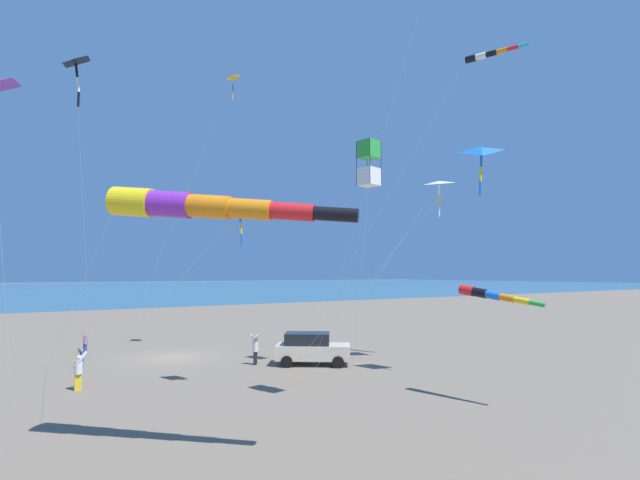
{
  "coord_description": "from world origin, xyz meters",
  "views": [
    {
      "loc": [
        -30.41,
        8.24,
        5.31
      ],
      "look_at": [
        -11.66,
        -3.74,
        6.94
      ],
      "focal_mm": 25.98,
      "sensor_mm": 36.0,
      "label": 1
    }
  ],
  "objects_px": {
    "cooler_box": "(304,354)",
    "kite_delta_green_low_center": "(75,63)",
    "person_bystander_far": "(85,342)",
    "parked_car": "(312,348)",
    "person_child_grey_jacket": "(82,357)",
    "kite_delta_long_streamer_right": "(233,79)",
    "kite_windsock_rainbow_low_near": "(487,55)",
    "person_child_green_jacket": "(79,369)",
    "kite_box_long_streamer_left": "(369,163)",
    "kite_delta_red_high_left": "(240,210)",
    "kite_delta_checkered_midright": "(481,151)",
    "kite_delta_small_distant": "(439,184)",
    "kite_windsock_striped_overhead": "(197,206)",
    "person_adult_flyer": "(255,348)",
    "kite_windsock_teal_far_right": "(489,295)"
  },
  "relations": [
    {
      "from": "person_adult_flyer",
      "to": "kite_delta_long_streamer_right",
      "type": "relative_size",
      "value": 0.09
    },
    {
      "from": "person_bystander_far",
      "to": "kite_delta_checkered_midright",
      "type": "height_order",
      "value": "kite_delta_checkered_midright"
    },
    {
      "from": "parked_car",
      "to": "kite_box_long_streamer_left",
      "type": "xyz_separation_m",
      "value": [
        -8.76,
        2.63,
        8.9
      ]
    },
    {
      "from": "person_child_green_jacket",
      "to": "kite_box_long_streamer_left",
      "type": "bearing_deg",
      "value": -134.66
    },
    {
      "from": "cooler_box",
      "to": "kite_delta_red_high_left",
      "type": "xyz_separation_m",
      "value": [
        -5.77,
        6.91,
        8.07
      ]
    },
    {
      "from": "person_adult_flyer",
      "to": "kite_delta_red_high_left",
      "type": "distance_m",
      "value": 9.54
    },
    {
      "from": "kite_delta_checkered_midright",
      "to": "kite_windsock_teal_far_right",
      "type": "distance_m",
      "value": 8.15
    },
    {
      "from": "person_child_grey_jacket",
      "to": "kite_windsock_rainbow_low_near",
      "type": "relative_size",
      "value": 0.06
    },
    {
      "from": "person_bystander_far",
      "to": "kite_delta_green_low_center",
      "type": "distance_m",
      "value": 18.63
    },
    {
      "from": "kite_delta_green_low_center",
      "to": "person_child_grey_jacket",
      "type": "bearing_deg",
      "value": -12.19
    },
    {
      "from": "person_child_grey_jacket",
      "to": "kite_windsock_teal_far_right",
      "type": "bearing_deg",
      "value": -141.27
    },
    {
      "from": "kite_windsock_rainbow_low_near",
      "to": "kite_delta_checkered_midright",
      "type": "relative_size",
      "value": 1.57
    },
    {
      "from": "kite_delta_long_streamer_right",
      "to": "kite_windsock_striped_overhead",
      "type": "xyz_separation_m",
      "value": [
        -16.45,
        7.57,
        -11.67
      ]
    },
    {
      "from": "cooler_box",
      "to": "kite_delta_green_low_center",
      "type": "bearing_deg",
      "value": 99.68
    },
    {
      "from": "person_bystander_far",
      "to": "kite_windsock_striped_overhead",
      "type": "height_order",
      "value": "kite_windsock_striped_overhead"
    },
    {
      "from": "kite_delta_red_high_left",
      "to": "kite_delta_small_distant",
      "type": "height_order",
      "value": "kite_delta_small_distant"
    },
    {
      "from": "kite_delta_red_high_left",
      "to": "kite_delta_small_distant",
      "type": "xyz_separation_m",
      "value": [
        -0.5,
        -12.71,
        2.49
      ]
    },
    {
      "from": "person_bystander_far",
      "to": "kite_windsock_striped_overhead",
      "type": "xyz_separation_m",
      "value": [
        -21.77,
        -0.59,
        6.59
      ]
    },
    {
      "from": "parked_car",
      "to": "kite_delta_checkered_midright",
      "type": "bearing_deg",
      "value": -148.57
    },
    {
      "from": "person_child_green_jacket",
      "to": "person_bystander_far",
      "type": "xyz_separation_m",
      "value": [
        11.14,
        -1.38,
        -0.21
      ]
    },
    {
      "from": "kite_delta_checkered_midright",
      "to": "parked_car",
      "type": "bearing_deg",
      "value": 31.43
    },
    {
      "from": "kite_box_long_streamer_left",
      "to": "kite_delta_checkered_midright",
      "type": "height_order",
      "value": "kite_delta_checkered_midright"
    },
    {
      "from": "person_child_grey_jacket",
      "to": "kite_delta_long_streamer_right",
      "type": "xyz_separation_m",
      "value": [
        0.39,
        -8.91,
        18.38
      ]
    },
    {
      "from": "person_child_grey_jacket",
      "to": "kite_box_long_streamer_left",
      "type": "xyz_separation_m",
      "value": [
        -14.82,
        -8.87,
        9.22
      ]
    },
    {
      "from": "cooler_box",
      "to": "kite_box_long_streamer_left",
      "type": "height_order",
      "value": "kite_box_long_streamer_left"
    },
    {
      "from": "cooler_box",
      "to": "person_bystander_far",
      "type": "height_order",
      "value": "person_bystander_far"
    },
    {
      "from": "kite_box_long_streamer_left",
      "to": "kite_delta_green_low_center",
      "type": "bearing_deg",
      "value": 49.25
    },
    {
      "from": "kite_delta_green_low_center",
      "to": "kite_windsock_striped_overhead",
      "type": "distance_m",
      "value": 12.91
    },
    {
      "from": "person_child_green_jacket",
      "to": "person_bystander_far",
      "type": "bearing_deg",
      "value": -7.07
    },
    {
      "from": "kite_delta_checkered_midright",
      "to": "kite_delta_long_streamer_right",
      "type": "xyz_separation_m",
      "value": [
        14.76,
        7.67,
        7.43
      ]
    },
    {
      "from": "cooler_box",
      "to": "kite_windsock_rainbow_low_near",
      "type": "xyz_separation_m",
      "value": [
        -8.31,
        -8.05,
        18.45
      ]
    },
    {
      "from": "person_bystander_far",
      "to": "parked_car",
      "type": "bearing_deg",
      "value": -137.58
    },
    {
      "from": "person_child_green_jacket",
      "to": "kite_delta_small_distant",
      "type": "distance_m",
      "value": 21.7
    },
    {
      "from": "person_child_green_jacket",
      "to": "kite_box_long_streamer_left",
      "type": "distance_m",
      "value": 16.05
    },
    {
      "from": "person_adult_flyer",
      "to": "kite_windsock_striped_overhead",
      "type": "relative_size",
      "value": 0.09
    },
    {
      "from": "kite_windsock_rainbow_low_near",
      "to": "kite_delta_small_distant",
      "type": "relative_size",
      "value": 1.71
    },
    {
      "from": "parked_car",
      "to": "person_bystander_far",
      "type": "xyz_separation_m",
      "value": [
        11.77,
        10.75,
        -0.21
      ]
    },
    {
      "from": "kite_delta_red_high_left",
      "to": "person_child_green_jacket",
      "type": "bearing_deg",
      "value": 56.37
    },
    {
      "from": "kite_box_long_streamer_left",
      "to": "kite_delta_long_streamer_right",
      "type": "bearing_deg",
      "value": -0.13
    },
    {
      "from": "person_child_green_jacket",
      "to": "kite_box_long_streamer_left",
      "type": "height_order",
      "value": "kite_box_long_streamer_left"
    },
    {
      "from": "cooler_box",
      "to": "kite_delta_green_low_center",
      "type": "distance_m",
      "value": 20.31
    },
    {
      "from": "cooler_box",
      "to": "person_child_grey_jacket",
      "type": "bearing_deg",
      "value": 73.27
    },
    {
      "from": "person_child_grey_jacket",
      "to": "kite_box_long_streamer_left",
      "type": "height_order",
      "value": "kite_box_long_streamer_left"
    },
    {
      "from": "kite_delta_green_low_center",
      "to": "kite_delta_small_distant",
      "type": "bearing_deg",
      "value": -101.41
    },
    {
      "from": "person_child_grey_jacket",
      "to": "kite_delta_green_low_center",
      "type": "height_order",
      "value": "kite_delta_green_low_center"
    },
    {
      "from": "kite_windsock_rainbow_low_near",
      "to": "person_bystander_far",
      "type": "bearing_deg",
      "value": 47.96
    },
    {
      "from": "parked_car",
      "to": "kite_delta_long_streamer_right",
      "type": "bearing_deg",
      "value": 21.93
    },
    {
      "from": "person_adult_flyer",
      "to": "person_child_grey_jacket",
      "type": "height_order",
      "value": "person_adult_flyer"
    },
    {
      "from": "person_bystander_far",
      "to": "kite_windsock_rainbow_low_near",
      "type": "height_order",
      "value": "kite_windsock_rainbow_low_near"
    },
    {
      "from": "kite_delta_red_high_left",
      "to": "kite_delta_checkered_midright",
      "type": "bearing_deg",
      "value": -113.7
    }
  ]
}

